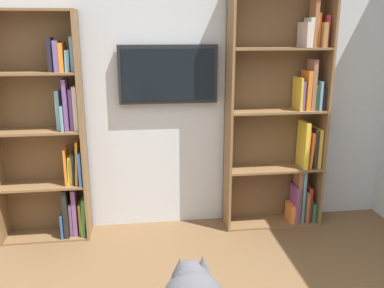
# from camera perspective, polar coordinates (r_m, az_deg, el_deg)

# --- Properties ---
(wall_back) EXTENTS (4.52, 0.06, 2.70)m
(wall_back) POSITION_cam_1_polar(r_m,az_deg,el_deg) (3.76, -4.55, 8.36)
(wall_back) COLOR silver
(wall_back) RESTS_ON ground
(bookshelf_left) EXTENTS (0.90, 0.28, 2.22)m
(bookshelf_left) POSITION_cam_1_polar(r_m,az_deg,el_deg) (3.88, 13.01, 3.79)
(bookshelf_left) COLOR brown
(bookshelf_left) RESTS_ON ground
(bookshelf_right) EXTENTS (0.76, 0.28, 1.97)m
(bookshelf_right) POSITION_cam_1_polar(r_m,az_deg,el_deg) (3.74, -19.05, 1.00)
(bookshelf_right) COLOR brown
(bookshelf_right) RESTS_ON ground
(wall_mounted_tv) EXTENTS (0.87, 0.07, 0.51)m
(wall_mounted_tv) POSITION_cam_1_polar(r_m,az_deg,el_deg) (3.67, -3.30, 9.58)
(wall_mounted_tv) COLOR black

